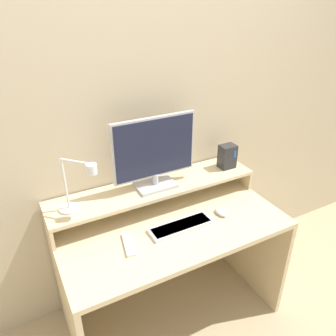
{
  "coord_description": "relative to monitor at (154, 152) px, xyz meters",
  "views": [
    {
      "loc": [
        -0.72,
        -0.97,
        1.88
      ],
      "look_at": [
        -0.0,
        0.38,
        1.07
      ],
      "focal_mm": 35.0,
      "sensor_mm": 36.0,
      "label": 1
    }
  ],
  "objects": [
    {
      "name": "remote_control",
      "position": [
        -0.28,
        -0.26,
        -0.35
      ],
      "size": [
        0.08,
        0.19,
        0.02
      ],
      "color": "white",
      "rests_on": "desk"
    },
    {
      "name": "wall_back",
      "position": [
        0.0,
        0.18,
        0.16
      ],
      "size": [
        6.0,
        0.05,
        2.5
      ],
      "color": "beige",
      "rests_on": "ground_plane"
    },
    {
      "name": "monitor_shelf",
      "position": [
        0.0,
        0.01,
        -0.24
      ],
      "size": [
        1.28,
        0.27,
        0.14
      ],
      "color": "beige",
      "rests_on": "desk"
    },
    {
      "name": "desk",
      "position": [
        0.0,
        -0.2,
        -0.57
      ],
      "size": [
        1.28,
        0.68,
        0.73
      ],
      "color": "beige",
      "rests_on": "ground_plane"
    },
    {
      "name": "router_dock",
      "position": [
        0.52,
        0.0,
        -0.14
      ],
      "size": [
        0.1,
        0.08,
        0.16
      ],
      "color": "#28282D",
      "rests_on": "monitor_shelf"
    },
    {
      "name": "mouse",
      "position": [
        0.3,
        -0.26,
        -0.34
      ],
      "size": [
        0.05,
        0.09,
        0.03
      ],
      "color": "silver",
      "rests_on": "desk"
    },
    {
      "name": "monitor",
      "position": [
        0.0,
        0.0,
        0.0
      ],
      "size": [
        0.5,
        0.16,
        0.43
      ],
      "color": "#BCBCC1",
      "rests_on": "monitor_shelf"
    },
    {
      "name": "keyboard",
      "position": [
        0.03,
        -0.26,
        -0.35
      ],
      "size": [
        0.37,
        0.12,
        0.02
      ],
      "color": "silver",
      "rests_on": "desk"
    },
    {
      "name": "desk_lamp",
      "position": [
        -0.45,
        -0.05,
        -0.07
      ],
      "size": [
        0.19,
        0.2,
        0.3
      ],
      "color": "silver",
      "rests_on": "monitor_shelf"
    }
  ]
}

